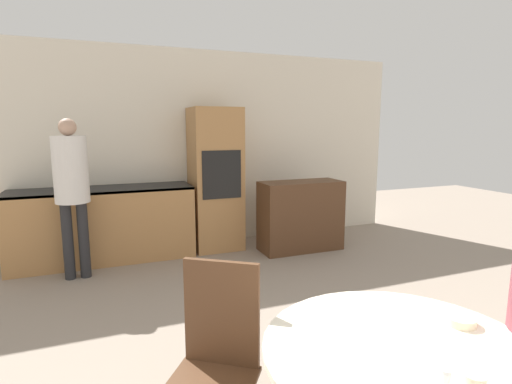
{
  "coord_description": "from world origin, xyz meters",
  "views": [
    {
      "loc": [
        -1.19,
        -0.12,
        1.6
      ],
      "look_at": [
        -0.03,
        2.8,
        1.08
      ],
      "focal_mm": 28.0,
      "sensor_mm": 36.0,
      "label": 1
    }
  ],
  "objects_px": {
    "sideboard": "(301,216)",
    "chair_far_left": "(216,354)",
    "oven_unit": "(215,179)",
    "bowl_near": "(461,321)",
    "person_standing": "(71,181)"
  },
  "relations": [
    {
      "from": "person_standing",
      "to": "bowl_near",
      "type": "relative_size",
      "value": 12.86
    },
    {
      "from": "oven_unit",
      "to": "sideboard",
      "type": "xyz_separation_m",
      "value": [
        1.0,
        -0.5,
        -0.47
      ]
    },
    {
      "from": "sideboard",
      "to": "chair_far_left",
      "type": "distance_m",
      "value": 3.42
    },
    {
      "from": "sideboard",
      "to": "person_standing",
      "type": "distance_m",
      "value": 2.75
    },
    {
      "from": "chair_far_left",
      "to": "bowl_near",
      "type": "relative_size",
      "value": 7.36
    },
    {
      "from": "sideboard",
      "to": "bowl_near",
      "type": "bearing_deg",
      "value": -106.23
    },
    {
      "from": "sideboard",
      "to": "chair_far_left",
      "type": "height_order",
      "value": "chair_far_left"
    },
    {
      "from": "oven_unit",
      "to": "sideboard",
      "type": "bearing_deg",
      "value": -26.4
    },
    {
      "from": "chair_far_left",
      "to": "sideboard",
      "type": "bearing_deg",
      "value": 90.74
    },
    {
      "from": "chair_far_left",
      "to": "bowl_near",
      "type": "height_order",
      "value": "chair_far_left"
    },
    {
      "from": "oven_unit",
      "to": "person_standing",
      "type": "bearing_deg",
      "value": -162.89
    },
    {
      "from": "bowl_near",
      "to": "sideboard",
      "type": "bearing_deg",
      "value": 73.77
    },
    {
      "from": "chair_far_left",
      "to": "person_standing",
      "type": "distance_m",
      "value": 2.93
    },
    {
      "from": "oven_unit",
      "to": "person_standing",
      "type": "height_order",
      "value": "oven_unit"
    },
    {
      "from": "chair_far_left",
      "to": "person_standing",
      "type": "xyz_separation_m",
      "value": [
        -0.74,
        2.79,
        0.52
      ]
    }
  ]
}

